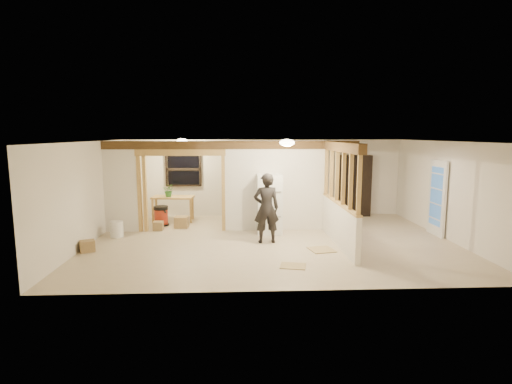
{
  "coord_description": "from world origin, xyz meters",
  "views": [
    {
      "loc": [
        -0.85,
        -9.77,
        2.68
      ],
      "look_at": [
        -0.38,
        0.4,
        1.2
      ],
      "focal_mm": 28.0,
      "sensor_mm": 36.0,
      "label": 1
    }
  ],
  "objects_px": {
    "refrigerator": "(269,204)",
    "woman": "(266,208)",
    "shop_vac": "(161,216)",
    "bookshelf": "(355,186)",
    "work_table": "(173,209)"
  },
  "relations": [
    {
      "from": "shop_vac",
      "to": "refrigerator",
      "type": "bearing_deg",
      "value": -18.29
    },
    {
      "from": "refrigerator",
      "to": "work_table",
      "type": "distance_m",
      "value": 3.31
    },
    {
      "from": "refrigerator",
      "to": "woman",
      "type": "bearing_deg",
      "value": -98.93
    },
    {
      "from": "work_table",
      "to": "bookshelf",
      "type": "relative_size",
      "value": 0.62
    },
    {
      "from": "refrigerator",
      "to": "woman",
      "type": "relative_size",
      "value": 0.92
    },
    {
      "from": "woman",
      "to": "bookshelf",
      "type": "bearing_deg",
      "value": -140.15
    },
    {
      "from": "work_table",
      "to": "bookshelf",
      "type": "distance_m",
      "value": 5.9
    },
    {
      "from": "woman",
      "to": "bookshelf",
      "type": "height_order",
      "value": "bookshelf"
    },
    {
      "from": "refrigerator",
      "to": "bookshelf",
      "type": "height_order",
      "value": "bookshelf"
    },
    {
      "from": "woman",
      "to": "bookshelf",
      "type": "relative_size",
      "value": 0.87
    },
    {
      "from": "woman",
      "to": "shop_vac",
      "type": "bearing_deg",
      "value": -39.11
    },
    {
      "from": "refrigerator",
      "to": "shop_vac",
      "type": "height_order",
      "value": "refrigerator"
    },
    {
      "from": "refrigerator",
      "to": "shop_vac",
      "type": "xyz_separation_m",
      "value": [
        -3.11,
        1.03,
        -0.51
      ]
    },
    {
      "from": "woman",
      "to": "work_table",
      "type": "distance_m",
      "value": 3.76
    },
    {
      "from": "refrigerator",
      "to": "woman",
      "type": "height_order",
      "value": "woman"
    }
  ]
}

